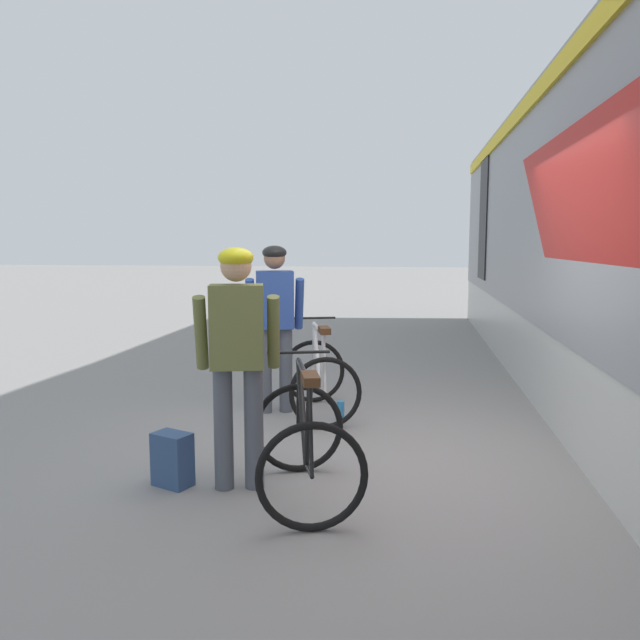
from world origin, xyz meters
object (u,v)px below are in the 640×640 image
at_px(backpack_on_platform, 172,459).
at_px(water_bottle_near_the_bikes, 341,411).
at_px(bicycle_near_black, 304,444).
at_px(bicycle_far_white, 319,377).
at_px(cyclist_far_in_blue, 275,314).
at_px(cyclist_near_in_olive, 237,347).

relative_size(backpack_on_platform, water_bottle_near_the_bikes, 1.96).
bearing_deg(water_bottle_near_the_bikes, bicycle_near_black, -91.21).
height_order(bicycle_near_black, bicycle_far_white, same).
xyz_separation_m(cyclist_far_in_blue, bicycle_near_black, (0.68, -2.17, -0.65)).
distance_m(bicycle_far_white, backpack_on_platform, 2.19).
bearing_deg(cyclist_near_in_olive, bicycle_near_black, -14.03).
bearing_deg(cyclist_far_in_blue, bicycle_near_black, -72.60).
distance_m(backpack_on_platform, water_bottle_near_the_bikes, 2.12).
xyz_separation_m(cyclist_near_in_olive, backpack_on_platform, (-0.50, -0.03, -0.85)).
bearing_deg(backpack_on_platform, water_bottle_near_the_bikes, 82.85).
xyz_separation_m(bicycle_far_white, backpack_on_platform, (-0.80, -2.03, -0.20)).
bearing_deg(water_bottle_near_the_bikes, cyclist_far_in_blue, 161.46).
distance_m(cyclist_near_in_olive, bicycle_far_white, 2.12).
xyz_separation_m(backpack_on_platform, water_bottle_near_the_bikes, (1.05, 1.84, -0.10)).
bearing_deg(bicycle_far_white, backpack_on_platform, -111.61).
height_order(cyclist_far_in_blue, bicycle_near_black, cyclist_far_in_blue).
height_order(cyclist_far_in_blue, bicycle_far_white, cyclist_far_in_blue).
bearing_deg(backpack_on_platform, cyclist_far_in_blue, 103.64).
height_order(cyclist_near_in_olive, water_bottle_near_the_bikes, cyclist_near_in_olive).
distance_m(bicycle_near_black, water_bottle_near_the_bikes, 1.95).
relative_size(cyclist_far_in_blue, water_bottle_near_the_bikes, 8.64).
relative_size(bicycle_near_black, bicycle_far_white, 1.00).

